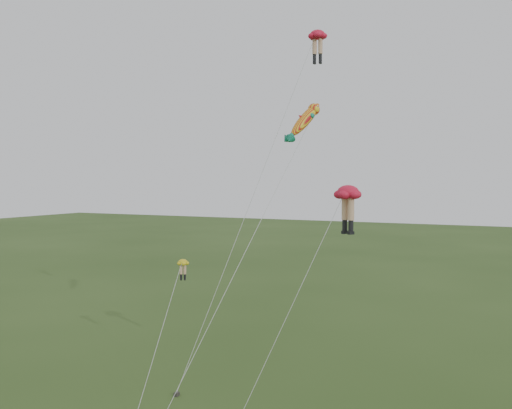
% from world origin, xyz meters
% --- Properties ---
extents(ground, '(300.00, 300.00, 0.00)m').
position_xyz_m(ground, '(0.00, 0.00, 0.00)').
color(ground, '#2A4318').
rests_on(ground, ground).
extents(legs_kite_red_high, '(7.66, 8.00, 23.89)m').
position_xyz_m(legs_kite_red_high, '(4.31, 7.28, 22.87)').
color(legs_kite_red_high, red).
rests_on(legs_kite_red_high, ground).
extents(legs_kite_red_mid, '(6.29, 5.37, 13.45)m').
position_xyz_m(legs_kite_red_mid, '(8.17, 2.17, 12.69)').
color(legs_kite_red_mid, red).
rests_on(legs_kite_red_mid, ground).
extents(legs_kite_yellow, '(3.70, 10.34, 7.94)m').
position_xyz_m(legs_kite_yellow, '(-5.01, 4.95, 7.18)').
color(legs_kite_yellow, gold).
rests_on(legs_kite_yellow, ground).
extents(fish_kite, '(5.59, 12.91, 19.47)m').
position_xyz_m(fish_kite, '(3.29, 8.12, 17.86)').
color(fish_kite, yellow).
rests_on(fish_kite, ground).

